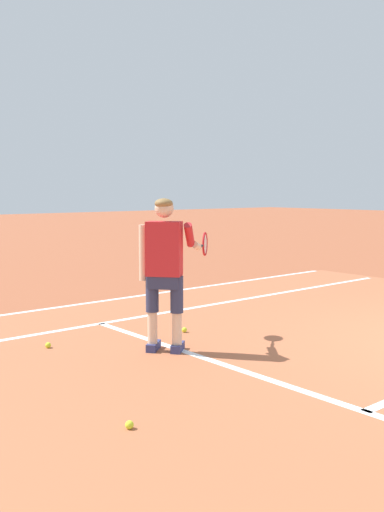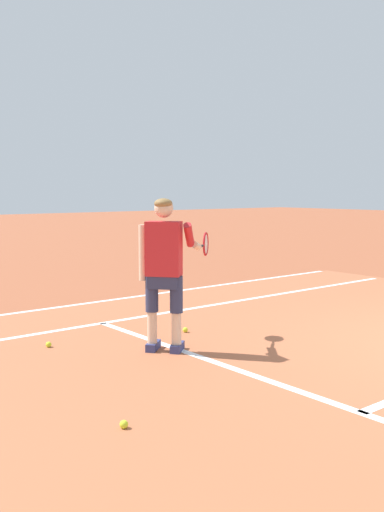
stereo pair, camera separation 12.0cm
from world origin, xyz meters
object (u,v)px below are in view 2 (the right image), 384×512
object	(u,v)px
tennis_ball_near_feet	(49,345)
tennis_ball_by_baseline	(185,330)
tennis_ball_mid_court	(124,424)
tennis_player	(165,264)

from	to	relation	value
tennis_ball_near_feet	tennis_ball_by_baseline	world-z (taller)	same
tennis_ball_mid_court	tennis_ball_by_baseline	bearing A→B (deg)	132.76
tennis_ball_near_feet	tennis_ball_mid_court	size ratio (longest dim) A/B	1.00
tennis_ball_near_feet	tennis_ball_by_baseline	bearing A→B (deg)	75.20
tennis_ball_by_baseline	tennis_ball_mid_court	size ratio (longest dim) A/B	1.00
tennis_ball_by_baseline	tennis_ball_mid_court	bearing A→B (deg)	-47.24
tennis_ball_mid_court	tennis_ball_near_feet	bearing A→B (deg)	167.32
tennis_player	tennis_ball_mid_court	xyz separation A→B (m)	(1.53, -1.52, -0.96)
tennis_player	tennis_ball_mid_court	distance (m)	2.36
tennis_ball_by_baseline	tennis_ball_mid_court	distance (m)	3.03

